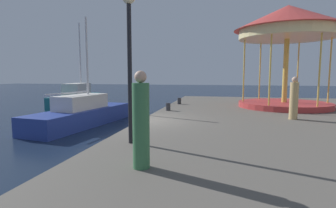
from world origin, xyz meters
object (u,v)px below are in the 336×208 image
(sailboat_blue, at_px, (82,114))
(person_near_carousel, at_px, (294,99))
(carousel, at_px, (287,31))
(person_mid_promenade, at_px, (141,123))
(bollard_north, at_px, (168,107))
(sailboat_teal, at_px, (76,98))
(lamp_post_mid_promenade, at_px, (129,39))
(bollard_center, at_px, (179,101))

(sailboat_blue, height_order, person_near_carousel, sailboat_blue)
(carousel, bearing_deg, sailboat_blue, -161.05)
(sailboat_blue, distance_m, person_mid_promenade, 9.59)
(sailboat_blue, bearing_deg, bollard_north, 11.30)
(sailboat_teal, xyz_separation_m, bollard_north, (9.02, -6.16, 0.25))
(person_mid_promenade, bearing_deg, sailboat_teal, 124.98)
(lamp_post_mid_promenade, height_order, person_mid_promenade, lamp_post_mid_promenade)
(person_mid_promenade, bearing_deg, lamp_post_mid_promenade, 116.00)
(bollard_north, distance_m, person_mid_promenade, 8.63)
(person_near_carousel, bearing_deg, sailboat_teal, 152.36)
(lamp_post_mid_promenade, relative_size, bollard_north, 10.16)
(sailboat_blue, bearing_deg, lamp_post_mid_promenade, -50.25)
(carousel, xyz_separation_m, person_near_carousel, (-0.53, -4.35, -3.46))
(carousel, bearing_deg, person_mid_promenade, -113.90)
(sailboat_teal, relative_size, person_mid_promenade, 3.58)
(sailboat_teal, relative_size, bollard_north, 17.47)
(bollard_center, height_order, person_mid_promenade, person_mid_promenade)
(sailboat_blue, bearing_deg, person_near_carousel, -3.77)
(bollard_center, xyz_separation_m, person_near_carousel, (5.67, -4.74, 0.64))
(sailboat_blue, height_order, sailboat_teal, sailboat_teal)
(sailboat_teal, relative_size, bollard_center, 17.47)
(bollard_north, xyz_separation_m, person_mid_promenade, (1.25, -8.51, 0.72))
(carousel, relative_size, person_near_carousel, 3.27)
(lamp_post_mid_promenade, xyz_separation_m, bollard_center, (-0.31, 9.88, -2.60))
(bollard_north, bearing_deg, person_near_carousel, -15.28)
(sailboat_blue, xyz_separation_m, lamp_post_mid_promenade, (4.83, -5.81, 2.98))
(carousel, xyz_separation_m, bollard_north, (-6.26, -2.79, -4.10))
(bollard_center, bearing_deg, lamp_post_mid_promenade, -88.23)
(sailboat_blue, height_order, bollard_center, sailboat_blue)
(lamp_post_mid_promenade, xyz_separation_m, person_near_carousel, (5.36, 5.14, -1.96))
(carousel, distance_m, person_near_carousel, 5.58)
(sailboat_blue, xyz_separation_m, carousel, (10.72, 3.68, 4.48))
(bollard_north, bearing_deg, sailboat_teal, 145.67)
(sailboat_blue, relative_size, person_mid_promenade, 3.58)
(bollard_north, relative_size, person_mid_promenade, 0.21)
(person_near_carousel, bearing_deg, sailboat_blue, 176.23)
(sailboat_blue, xyz_separation_m, person_mid_promenade, (5.71, -7.62, 1.10))
(person_near_carousel, bearing_deg, bollard_north, 164.72)
(sailboat_teal, height_order, person_near_carousel, sailboat_teal)
(carousel, height_order, bollard_north, carousel)
(carousel, xyz_separation_m, lamp_post_mid_promenade, (-5.89, -9.49, -1.50))
(sailboat_blue, xyz_separation_m, person_near_carousel, (10.19, -0.67, 1.02))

